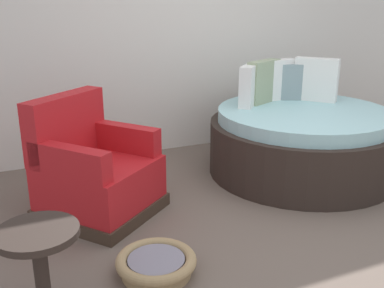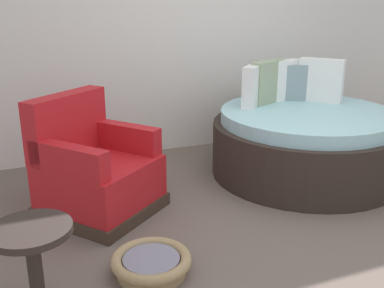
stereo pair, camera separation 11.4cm
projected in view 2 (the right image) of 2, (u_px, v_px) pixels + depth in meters
The scene contains 6 objects.
ground_plane at pixel (286, 231), 3.43m from camera, with size 8.00×8.00×0.02m, color #66564C.
back_wall at pixel (184, 7), 4.84m from camera, with size 8.00×0.12×3.10m, color silver.
round_daybed at pixel (304, 140), 4.41m from camera, with size 1.79×1.79×1.07m.
red_armchair at pixel (95, 172), 3.63m from camera, with size 1.12×1.12×0.94m.
pet_basket at pixel (151, 263), 2.87m from camera, with size 0.51×0.51×0.13m.
side_table at pixel (32, 243), 2.42m from camera, with size 0.44×0.44×0.52m.
Camera 2 is at (-1.79, -2.57, 1.69)m, focal length 42.69 mm.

